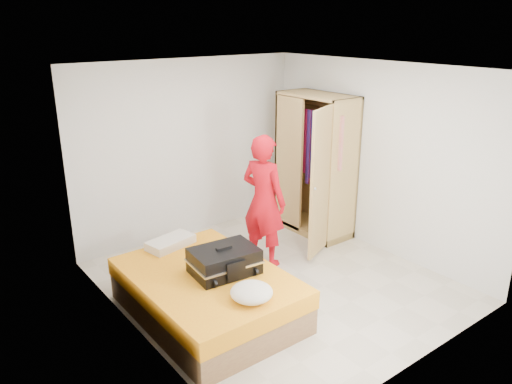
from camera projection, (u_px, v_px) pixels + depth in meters
room at (277, 183)px, 5.79m from camera, size 4.00×4.02×2.60m
bed at (208, 294)px, 5.46m from camera, size 1.42×2.02×0.50m
wardrobe at (315, 170)px, 7.36m from camera, size 1.13×1.41×2.10m
person at (264, 201)px, 6.45m from camera, size 0.59×0.73×1.75m
suitcase at (224, 261)px, 5.36m from camera, size 0.76×0.59×0.30m
round_cushion at (252, 292)px, 4.86m from camera, size 0.42×0.42×0.16m
pillow at (171, 242)px, 6.01m from camera, size 0.62×0.40×0.10m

